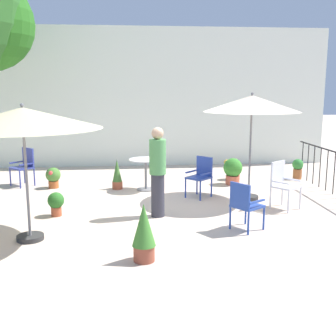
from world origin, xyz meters
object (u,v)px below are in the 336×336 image
Objects in this scene: patio_umbrella_1 at (252,105)px; cafe_table_0 at (146,168)px; potted_plant_0 at (298,168)px; patio_chair_0 at (245,203)px; patio_chair_1 at (201,174)px; potted_plant_5 at (117,175)px; potted_plant_2 at (234,169)px; potted_plant_6 at (233,170)px; standing_person at (158,171)px; patio_chair_3 at (282,182)px; patio_umbrella_0 at (23,119)px; patio_chair_2 at (25,164)px; potted_plant_4 at (56,202)px; potted_plant_1 at (144,232)px; potted_plant_3 at (53,176)px.

cafe_table_0 is (-2.27, 1.08, -1.57)m from patio_umbrella_1.
cafe_table_0 is 1.47× the size of potted_plant_0.
patio_chair_0 is 0.94× the size of patio_chair_1.
patio_chair_1 is 2.16m from potted_plant_5.
potted_plant_5 is at bearing -165.52° from potted_plant_2.
patio_umbrella_1 reaches higher than patio_chair_0.
standing_person is at bearing -129.30° from potted_plant_6.
patio_umbrella_1 reaches higher than patio_chair_3.
patio_umbrella_0 is 3.92m from patio_chair_0.
patio_chair_2 is 2.03× the size of potted_plant_4.
patio_chair_2 reaches higher than patio_chair_0.
patio_umbrella_0 is 6.42m from potted_plant_2.
potted_plant_6 is at bearing -165.79° from potted_plant_0.
standing_person reaches higher than potted_plant_0.
potted_plant_4 is (1.25, -2.78, -0.28)m from patio_chair_2.
standing_person is at bearing 146.33° from patio_chair_0.
patio_chair_2 is 4.40m from standing_person.
standing_person reaches higher than patio_chair_3.
patio_chair_2 reaches higher than potted_plant_2.
patio_chair_0 is at bearing -108.10° from patio_umbrella_1.
potted_plant_2 is 5.21m from potted_plant_4.
potted_plant_0 reaches higher than potted_plant_2.
patio_chair_0 is at bearing -131.78° from patio_chair_3.
potted_plant_4 is at bearing 81.02° from patio_umbrella_0.
potted_plant_1 is 5.92m from potted_plant_2.
patio_chair_0 is at bearing -63.06° from cafe_table_0.
potted_plant_3 is at bearing 171.27° from potted_plant_5.
potted_plant_1 is 4.51m from potted_plant_5.
patio_chair_3 is 2.87m from potted_plant_2.
patio_umbrella_0 is 4.48× the size of potted_plant_0.
standing_person reaches higher than patio_chair_0.
patio_chair_0 reaches higher than potted_plant_6.
patio_chair_1 reaches higher than cafe_table_0.
patio_chair_3 is (1.51, -1.09, 0.03)m from patio_chair_1.
patio_umbrella_0 is at bearing -121.76° from cafe_table_0.
potted_plant_6 is (1.03, 1.17, -0.15)m from patio_chair_1.
potted_plant_1 is (-1.43, -3.55, -0.09)m from patio_chair_1.
potted_plant_0 is 6.82m from potted_plant_1.
potted_plant_6 is at bearing -108.04° from potted_plant_2.
patio_chair_1 is 1.08× the size of potted_plant_1.
patio_chair_0 is (1.60, -3.14, -0.04)m from cafe_table_0.
patio_chair_0 is 4.04m from potted_plant_5.
potted_plant_4 is (0.21, 1.30, -1.71)m from patio_umbrella_0.
potted_plant_1 is 1.24× the size of potted_plant_6.
patio_chair_0 is 1.26× the size of potted_plant_6.
potted_plant_5 is (-0.70, 0.17, -0.18)m from cafe_table_0.
patio_chair_2 is at bearing -178.02° from potted_plant_2.
potted_plant_0 is at bearing 25.52° from potted_plant_4.
patio_chair_0 is at bearing -42.40° from potted_plant_3.
patio_umbrella_0 is at bearing -163.36° from patio_chair_3.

